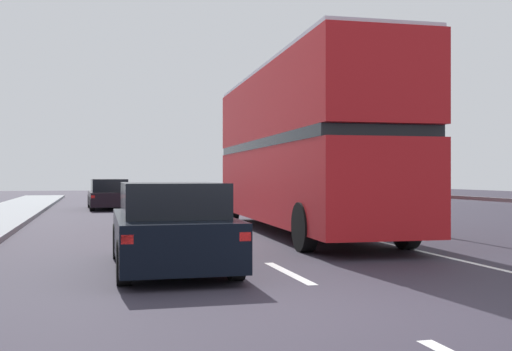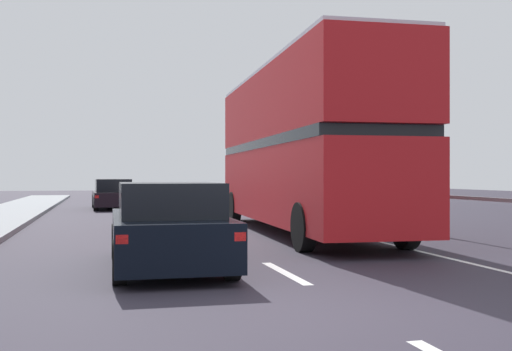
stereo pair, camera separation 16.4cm
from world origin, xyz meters
TOP-DOWN VIEW (x-y plane):
  - ground_plane at (0.00, 0.00)m, footprint 74.89×120.00m
  - lane_paint_markings at (2.16, 8.68)m, footprint 3.58×46.00m
  - bridge_side_railing at (5.41, 9.00)m, footprint 0.10×42.00m
  - double_decker_bus_red at (2.41, 9.27)m, footprint 2.88×11.22m
  - hatchback_car_near at (-1.74, 3.80)m, footprint 1.85×4.30m
  - sedan_car_ahead at (-2.31, 22.70)m, footprint 1.91×4.52m

SIDE VIEW (x-z plane):
  - ground_plane at x=0.00m, z-range -0.10..0.00m
  - lane_paint_markings at x=2.16m, z-range 0.00..0.01m
  - sedan_car_ahead at x=-2.31m, z-range -0.03..1.35m
  - hatchback_car_near at x=-1.74m, z-range -0.03..1.39m
  - bridge_side_railing at x=5.41m, z-range 0.33..1.39m
  - double_decker_bus_red at x=2.41m, z-range 0.15..4.53m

